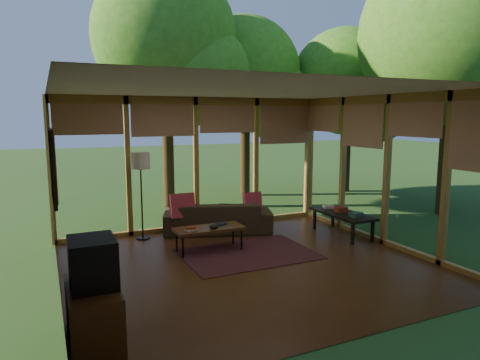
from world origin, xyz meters
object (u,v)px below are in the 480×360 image
sofa (218,217)px  floor_lamp (140,166)px  television (93,262)px  side_console (342,215)px  coffee_table (209,229)px  media_cabinet (93,314)px

sofa → floor_lamp: floor_lamp is taller
television → side_console: television is taller
television → coffee_table: 3.16m
television → floor_lamp: 3.79m
media_cabinet → coffee_table: size_ratio=0.83×
side_console → coffee_table: bearing=176.9°
media_cabinet → television: bearing=0.0°
media_cabinet → sofa: bearing=51.0°
television → side_console: bearing=23.9°
side_console → floor_lamp: bearing=158.9°
media_cabinet → floor_lamp: floor_lamp is taller
sofa → side_console: (2.13, -1.23, 0.10)m
coffee_table → floor_lamp: bearing=125.4°
media_cabinet → television: (0.02, 0.00, 0.55)m
media_cabinet → floor_lamp: size_ratio=0.61×
media_cabinet → side_console: 5.32m
sofa → television: 4.37m
sofa → coffee_table: size_ratio=1.78×
sofa → television: bearing=70.4°
television → side_console: 5.32m
television → side_console: size_ratio=0.39×
coffee_table → side_console: size_ratio=0.86×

